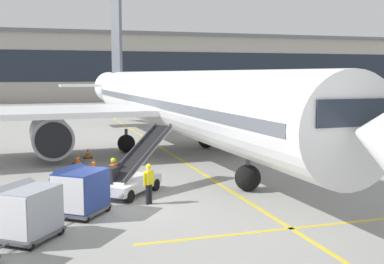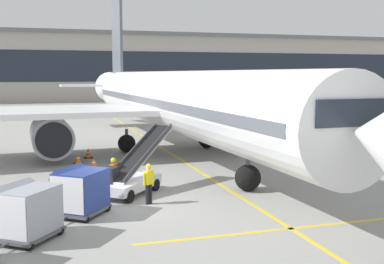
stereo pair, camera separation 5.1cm
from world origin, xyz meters
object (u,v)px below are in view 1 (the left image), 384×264
baggage_cart_lead (80,190)px  ground_crew_by_carts (149,181)px  ground_crew_by_loader (113,174)px  safety_cone_engine_keepout (93,163)px  safety_cone_wingtip (88,153)px  safety_cone_nose_mark (78,159)px  belt_loader (131,175)px  parked_airplane (171,101)px  baggage_cart_second (26,211)px

baggage_cart_lead → ground_crew_by_carts: size_ratio=1.52×
ground_crew_by_loader → safety_cone_engine_keepout: ground_crew_by_loader is taller
baggage_cart_lead → safety_cone_wingtip: size_ratio=4.08×
ground_crew_by_carts → safety_cone_nose_mark: 10.54m
belt_loader → safety_cone_engine_keepout: (-1.08, 6.59, -0.56)m
parked_airplane → safety_cone_engine_keepout: (-5.89, -4.35, -3.29)m
belt_loader → safety_cone_engine_keepout: 6.70m
baggage_cart_second → parked_airplane: bearing=60.2°
safety_cone_wingtip → safety_cone_engine_keepout: bearing=-90.1°
belt_loader → ground_crew_by_carts: size_ratio=2.78×
parked_airplane → ground_crew_by_loader: bearing=-117.1°
parked_airplane → safety_cone_nose_mark: size_ratio=72.28×
baggage_cart_second → safety_cone_nose_mark: bearing=79.2°
baggage_cart_lead → ground_crew_by_loader: (1.68, 2.72, -0.00)m
parked_airplane → safety_cone_nose_mark: parked_airplane is taller
parked_airplane → safety_cone_engine_keepout: parked_airplane is taller
baggage_cart_lead → baggage_cart_second: same height
ground_crew_by_carts → safety_cone_wingtip: size_ratio=2.67×
parked_airplane → ground_crew_by_loader: 12.68m
safety_cone_wingtip → safety_cone_nose_mark: size_ratio=0.98×
belt_loader → safety_cone_wingtip: 10.30m
ground_crew_by_carts → safety_cone_wingtip: 12.38m
safety_cone_wingtip → baggage_cart_second: bearing=-102.3°
baggage_cart_second → safety_cone_engine_keepout: baggage_cart_second is taller
baggage_cart_second → safety_cone_nose_mark: 13.72m
parked_airplane → safety_cone_nose_mark: bearing=-157.9°
baggage_cart_lead → ground_crew_by_loader: size_ratio=1.52×
parked_airplane → baggage_cart_lead: (-7.33, -13.78, -2.59)m
ground_crew_by_loader → ground_crew_by_carts: bearing=-57.7°
baggage_cart_lead → ground_crew_by_carts: 3.01m
belt_loader → baggage_cart_lead: (-2.52, -2.84, 0.14)m
parked_airplane → baggage_cart_lead: parked_airplane is taller
belt_loader → safety_cone_wingtip: belt_loader is taller
ground_crew_by_carts → safety_cone_nose_mark: ground_crew_by_carts is taller
parked_airplane → safety_cone_nose_mark: 7.91m
baggage_cart_second → baggage_cart_lead: bearing=51.2°
ground_crew_by_carts → safety_cone_wingtip: ground_crew_by_carts is taller
parked_airplane → belt_loader: (-4.81, -10.94, -2.73)m
ground_crew_by_loader → safety_cone_engine_keepout: (-0.24, 6.71, -0.70)m
parked_airplane → belt_loader: 12.25m
parked_airplane → baggage_cart_second: parked_airplane is taller
baggage_cart_second → ground_crew_by_carts: baggage_cart_second is taller
ground_crew_by_loader → safety_cone_wingtip: size_ratio=2.67×
baggage_cart_second → safety_cone_wingtip: size_ratio=4.08×
parked_airplane → safety_cone_engine_keepout: bearing=-143.6°
ground_crew_by_carts → safety_cone_engine_keepout: 8.79m
parked_airplane → ground_crew_by_carts: parked_airplane is taller
safety_cone_nose_mark → belt_loader: bearing=-77.2°
baggage_cart_lead → ground_crew_by_carts: bearing=15.3°
belt_loader → baggage_cart_second: 6.86m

